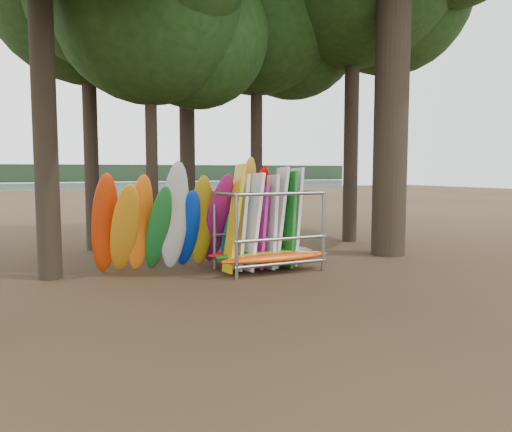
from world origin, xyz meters
name	(u,v)px	position (x,y,z in m)	size (l,w,h in m)	color
ground	(263,275)	(0.00, 0.00, 0.00)	(120.00, 120.00, 0.00)	#47331E
lake	(62,190)	(0.00, 60.00, 0.00)	(160.00, 160.00, 0.00)	gray
far_shore	(42,173)	(0.00, 110.00, 2.00)	(160.00, 4.00, 4.00)	black
oak_3	(256,4)	(2.78, 6.12, 8.98)	(7.79, 7.79, 12.38)	black
oak_5	(149,7)	(-2.02, 3.38, 7.43)	(6.45, 6.45, 10.25)	black
kayak_row	(197,221)	(-1.22, 1.64, 1.31)	(5.64, 2.10, 3.24)	red
storage_rack	(268,233)	(0.43, 0.54, 1.02)	(3.16, 1.55, 2.92)	slate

